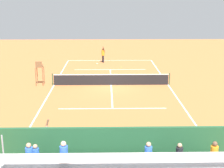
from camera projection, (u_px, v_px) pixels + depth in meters
ground_plane at (111, 85)px, 28.10m from camera, size 60.00×60.00×0.00m
court_line_markings at (111, 85)px, 28.13m from camera, size 10.10×22.20×0.01m
tennis_net at (111, 79)px, 27.96m from camera, size 10.30×0.10×1.07m
backdrop_wall at (116, 148)px, 14.34m from camera, size 18.00×0.16×2.00m
bleacher_stand at (117, 165)px, 13.07m from camera, size 9.06×2.40×2.48m
umpire_chair at (39, 71)px, 27.70m from camera, size 0.67×0.67×2.14m
courtside_bench at (189, 149)px, 15.22m from camera, size 1.80×0.40×0.93m
equipment_bag at (151, 158)px, 15.17m from camera, size 0.90×0.36×0.36m
tennis_player at (103, 54)px, 37.21m from camera, size 0.47×0.55×1.93m
tennis_racket at (97, 64)px, 36.86m from camera, size 0.41×0.58×0.03m
tennis_ball_near at (121, 67)px, 34.91m from camera, size 0.07×0.07×0.07m
line_judge at (47, 139)px, 15.24m from camera, size 0.38×0.54×1.93m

